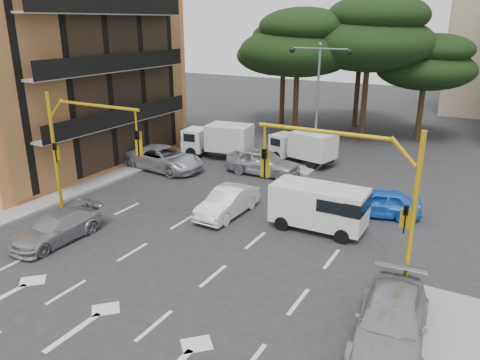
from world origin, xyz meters
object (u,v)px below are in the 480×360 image
object	(u,v)px
car_blue_compact	(378,202)
van_white	(319,208)
signal_mast_left	(78,139)
car_silver_parked	(391,321)
car_silver_cross_a	(164,158)
signal_mast_right	(361,185)
car_silver_wagon	(57,228)
car_silver_cross_b	(263,162)
box_truck_a	(218,141)
car_white_hatch	(228,202)
box_truck_b	(302,147)
street_lamp_center	(318,83)

from	to	relation	value
car_blue_compact	van_white	distance (m)	3.65
signal_mast_left	car_silver_parked	xyz separation A→B (m)	(15.50, -2.61, -3.16)
car_silver_cross_a	car_blue_compact	bearing A→B (deg)	-88.83
car_silver_parked	signal_mast_left	bearing A→B (deg)	164.55
van_white	signal_mast_right	bearing A→B (deg)	34.80
signal_mast_right	signal_mast_left	xyz separation A→B (m)	(-13.61, 0.00, 0.00)
car_silver_wagon	car_silver_cross_a	distance (m)	10.87
car_silver_cross_a	car_silver_cross_b	bearing A→B (deg)	-64.78
car_silver_wagon	box_truck_a	bearing A→B (deg)	94.45
car_silver_parked	car_white_hatch	bearing A→B (deg)	141.13
box_truck_b	car_blue_compact	bearing A→B (deg)	-121.03
car_white_hatch	car_blue_compact	size ratio (longest dim) A/B	1.02
signal_mast_right	car_silver_wagon	xyz separation A→B (m)	(-12.41, -2.77, -3.26)
signal_mast_right	street_lamp_center	bearing A→B (deg)	115.91
car_white_hatch	signal_mast_left	bearing A→B (deg)	-150.14
street_lamp_center	box_truck_a	size ratio (longest dim) A/B	1.58
car_silver_cross_b	car_silver_parked	bearing A→B (deg)	-141.64
signal_mast_right	car_silver_parked	xyz separation A→B (m)	(1.90, -2.61, -3.16)
signal_mast_left	box_truck_a	xyz separation A→B (m)	(0.33, 12.01, -2.67)
car_silver_wagon	car_silver_parked	bearing A→B (deg)	1.75
car_silver_parked	box_truck_b	size ratio (longest dim) A/B	1.09
signal_mast_right	van_white	bearing A→B (deg)	125.34
signal_mast_left	car_silver_wagon	world-z (taller)	signal_mast_left
street_lamp_center	box_truck_b	bearing A→B (deg)	-144.04
street_lamp_center	car_white_hatch	world-z (taller)	street_lamp_center
car_blue_compact	car_silver_parked	world-z (taller)	car_silver_parked
signal_mast_left	car_silver_cross_b	bearing A→B (deg)	64.40
car_silver_cross_b	box_truck_a	bearing A→B (deg)	65.59
car_silver_parked	car_blue_compact	bearing A→B (deg)	99.78
car_silver_cross_b	car_white_hatch	bearing A→B (deg)	-169.78
car_silver_cross_b	box_truck_b	size ratio (longest dim) A/B	1.03
van_white	car_silver_parked	bearing A→B (deg)	35.08
car_white_hatch	car_silver_cross_a	xyz separation A→B (m)	(-7.45, 4.44, 0.08)
car_silver_wagon	car_silver_cross_b	distance (m)	13.39
car_silver_wagon	car_silver_cross_a	size ratio (longest dim) A/B	0.78
car_silver_cross_b	car_silver_parked	distance (m)	16.59
car_white_hatch	car_silver_wagon	distance (m)	7.97
signal_mast_right	box_truck_a	xyz separation A→B (m)	(-13.28, 12.01, -2.67)
car_white_hatch	van_white	world-z (taller)	van_white
box_truck_a	box_truck_b	distance (m)	5.97
car_blue_compact	van_white	size ratio (longest dim) A/B	0.95
van_white	box_truck_b	distance (m)	10.58
street_lamp_center	car_silver_cross_a	xyz separation A→B (m)	(-8.00, -6.18, -4.66)
car_white_hatch	box_truck_b	bearing A→B (deg)	92.16
signal_mast_left	car_white_hatch	distance (m)	7.80
car_silver_cross_a	box_truck_b	bearing A→B (deg)	-47.63
signal_mast_left	signal_mast_right	bearing A→B (deg)	0.00
signal_mast_left	car_silver_parked	size ratio (longest dim) A/B	1.20
car_white_hatch	car_silver_cross_b	xyz separation A→B (m)	(-1.41, 6.72, 0.12)
street_lamp_center	box_truck_b	world-z (taller)	street_lamp_center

